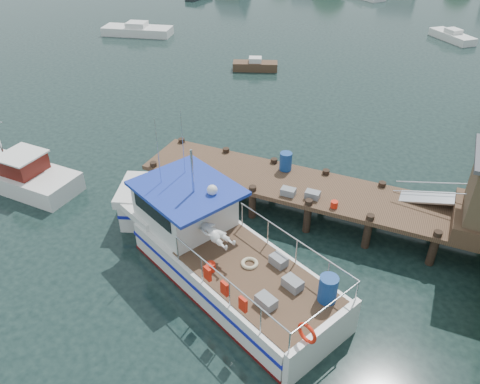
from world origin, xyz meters
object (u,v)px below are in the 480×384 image
at_px(moored_rowboat, 255,65).
at_px(dock, 432,196).
at_px(moored_b, 452,36).
at_px(work_boat, 15,173).
at_px(moored_a, 138,30).
at_px(lobster_boat, 209,244).

bearing_deg(moored_rowboat, dock, -39.87).
height_order(dock, moored_b, dock).
distance_m(dock, work_boat, 19.02).
distance_m(work_boat, moored_a, 26.63).
bearing_deg(moored_b, dock, -78.03).
bearing_deg(moored_a, moored_b, 26.59).
bearing_deg(dock, work_boat, -169.27).
distance_m(lobster_boat, moored_a, 33.59).
bearing_deg(moored_rowboat, lobster_boat, -62.57).
bearing_deg(work_boat, moored_rowboat, 79.68).
bearing_deg(moored_rowboat, moored_b, 57.41).
height_order(dock, moored_a, dock).
bearing_deg(moored_rowboat, work_boat, -92.82).
relative_size(lobster_boat, work_boat, 1.54).
bearing_deg(moored_a, lobster_boat, -44.94).
xyz_separation_m(lobster_boat, moored_b, (6.57, 36.53, -0.64)).
bearing_deg(moored_b, moored_rowboat, -121.24).
bearing_deg(dock, moored_a, 143.36).
bearing_deg(moored_a, moored_rowboat, -12.20).
relative_size(work_boat, moored_a, 1.06).
xyz_separation_m(moored_rowboat, moored_b, (13.58, 15.13, 0.01)).
bearing_deg(lobster_boat, dock, 58.44).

